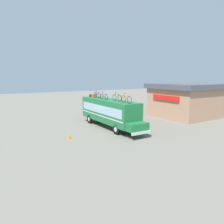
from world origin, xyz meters
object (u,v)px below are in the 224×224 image
Objects in this scene: bus at (109,111)px; traffic_cone at (69,136)px; luggage_bag_2 at (94,96)px; rooftop_bicycle_2 at (104,96)px; rooftop_bicycle_3 at (117,97)px; luggage_bag_1 at (92,96)px; rooftop_bicycle_4 at (126,99)px; rooftop_bicycle_1 at (97,95)px.

bus is 21.40× the size of traffic_cone.
rooftop_bicycle_2 reaches higher than luggage_bag_2.
rooftop_bicycle_3 is (2.12, 0.44, 0.03)m from rooftop_bicycle_2.
rooftop_bicycle_3 is (5.64, 0.20, 0.23)m from luggage_bag_1.
rooftop_bicycle_4 is at bearing -5.84° from rooftop_bicycle_3.
rooftop_bicycle_3 is at bearing 95.42° from traffic_cone.
rooftop_bicycle_2 is (2.05, -0.18, -0.01)m from rooftop_bicycle_1.
rooftop_bicycle_3 reaches higher than bus.
rooftop_bicycle_4 reaches higher than luggage_bag_1.
traffic_cone is (0.56, -5.86, -3.40)m from rooftop_bicycle_3.
rooftop_bicycle_2 is 2.17m from rooftop_bicycle_3.
rooftop_bicycle_3 reaches higher than rooftop_bicycle_2.
traffic_cone is (4.72, -5.60, -3.39)m from rooftop_bicycle_1.
bus is 3.20m from rooftop_bicycle_1.
rooftop_bicycle_2 is 0.99× the size of rooftop_bicycle_4.
rooftop_bicycle_1 is at bearing 175.03° from rooftop_bicycle_2.
rooftop_bicycle_3 is at bearing 2.04° from luggage_bag_1.
rooftop_bicycle_1 is (-2.69, -0.19, 1.72)m from bus.
rooftop_bicycle_4 is (6.97, 0.15, 0.18)m from luggage_bag_2.
luggage_bag_1 reaches higher than traffic_cone.
rooftop_bicycle_1 is 6.27m from rooftop_bicycle_4.
bus reaches higher than traffic_cone.
rooftop_bicycle_3 reaches higher than luggage_bag_2.
bus is 3.99m from rooftop_bicycle_4.
bus is at bearing 177.68° from rooftop_bicycle_4.
rooftop_bicycle_4 reaches higher than bus.
bus is 15.31× the size of luggage_bag_1.
bus is 3.75m from luggage_bag_2.
rooftop_bicycle_4 is at bearing 1.27° from luggage_bag_2.
bus is at bearing 1.79° from luggage_bag_1.
rooftop_bicycle_2 is at bearing -4.97° from rooftop_bicycle_1.
rooftop_bicycle_4 is (7.74, -0.01, 0.25)m from luggage_bag_1.
bus is 1.86m from rooftop_bicycle_2.
rooftop_bicycle_4 reaches higher than rooftop_bicycle_2.
luggage_bag_1 is (-4.16, -0.13, 1.50)m from bus.
traffic_cone is at bearing -70.65° from bus.
rooftop_bicycle_4 is at bearing -0.11° from luggage_bag_1.
luggage_bag_1 is 0.41× the size of rooftop_bicycle_3.
traffic_cone is at bearing -105.34° from rooftop_bicycle_4.
luggage_bag_2 is (0.77, -0.17, 0.06)m from luggage_bag_1.
rooftop_bicycle_1 reaches higher than luggage_bag_2.
luggage_bag_1 is 3.53m from rooftop_bicycle_2.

